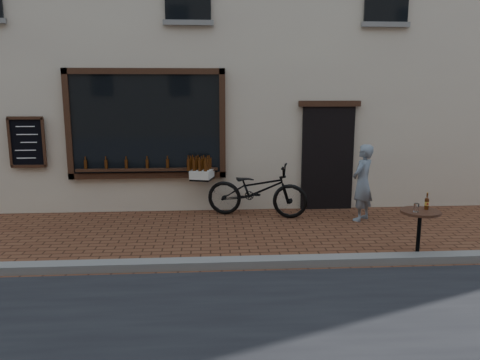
{
  "coord_description": "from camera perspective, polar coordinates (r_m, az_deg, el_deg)",
  "views": [
    {
      "loc": [
        -0.64,
        -6.27,
        2.56
      ],
      "look_at": [
        -0.13,
        1.2,
        1.1
      ],
      "focal_mm": 35.0,
      "sensor_mm": 36.0,
      "label": 1
    }
  ],
  "objects": [
    {
      "name": "ground",
      "position": [
        6.8,
        1.81,
        -11.08
      ],
      "size": [
        90.0,
        90.0,
        0.0
      ],
      "primitive_type": "plane",
      "color": "#5A301D",
      "rests_on": "ground"
    },
    {
      "name": "kerb",
      "position": [
        6.97,
        1.65,
        -10.01
      ],
      "size": [
        90.0,
        0.25,
        0.12
      ],
      "primitive_type": "cube",
      "color": "slate",
      "rests_on": "ground"
    },
    {
      "name": "cargo_bicycle",
      "position": [
        9.5,
        1.81,
        -1.16
      ],
      "size": [
        2.5,
        1.29,
        1.16
      ],
      "rotation": [
        0.0,
        0.0,
        1.29
      ],
      "color": "black",
      "rests_on": "ground"
    },
    {
      "name": "bistro_table",
      "position": [
        7.62,
        21.04,
        -5.08
      ],
      "size": [
        0.59,
        0.59,
        1.02
      ],
      "color": "black",
      "rests_on": "ground"
    },
    {
      "name": "pedestrian",
      "position": [
        9.46,
        14.71,
        -0.32
      ],
      "size": [
        0.65,
        0.64,
        1.51
      ],
      "primitive_type": "imported",
      "rotation": [
        0.0,
        0.0,
        3.92
      ],
      "color": "slate",
      "rests_on": "ground"
    }
  ]
}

